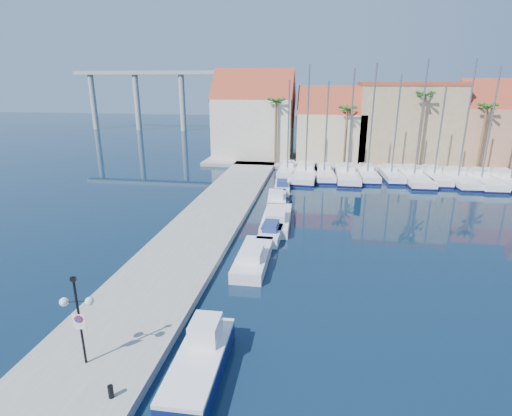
{
  "coord_description": "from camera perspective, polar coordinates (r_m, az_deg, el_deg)",
  "views": [
    {
      "loc": [
        0.55,
        -16.29,
        12.21
      ],
      "look_at": [
        -4.06,
        12.06,
        3.0
      ],
      "focal_mm": 28.0,
      "sensor_mm": 36.0,
      "label": 1
    }
  ],
  "objects": [
    {
      "name": "bollard",
      "position": [
        17.83,
        -20.04,
        -23.42
      ],
      "size": [
        0.22,
        0.22,
        0.54
      ],
      "primitive_type": "cylinder",
      "color": "black",
      "rests_on": "quay_west"
    },
    {
      "name": "sailboat_4",
      "position": [
        54.36,
        15.55,
        4.84
      ],
      "size": [
        2.71,
        8.69,
        14.2
      ],
      "rotation": [
        0.0,
        0.0,
        0.05
      ],
      "color": "white",
      "rests_on": "ground"
    },
    {
      "name": "fishing_boat",
      "position": [
        18.6,
        -7.96,
        -20.74
      ],
      "size": [
        2.04,
        5.85,
        2.04
      ],
      "rotation": [
        0.0,
        0.0,
        0.02
      ],
      "color": "#0E1656",
      "rests_on": "ground"
    },
    {
      "name": "motorboat_west_0",
      "position": [
        27.84,
        -0.44,
        -7.08
      ],
      "size": [
        2.08,
        6.45,
        1.4
      ],
      "rotation": [
        0.0,
        0.0,
        0.0
      ],
      "color": "white",
      "rests_on": "ground"
    },
    {
      "name": "quay_west",
      "position": [
        33.49,
        -7.99,
        -3.32
      ],
      "size": [
        6.0,
        77.0,
        0.5
      ],
      "primitive_type": "cube",
      "color": "gray",
      "rests_on": "ground"
    },
    {
      "name": "palm_0",
      "position": [
        58.74,
        2.91,
        14.71
      ],
      "size": [
        2.6,
        2.6,
        10.15
      ],
      "color": "brown",
      "rests_on": "shore_north"
    },
    {
      "name": "sailboat_6",
      "position": [
        54.91,
        21.48,
        4.33
      ],
      "size": [
        3.44,
        11.21,
        14.6
      ],
      "rotation": [
        0.0,
        0.0,
        0.05
      ],
      "color": "white",
      "rests_on": "ground"
    },
    {
      "name": "sailboat_2",
      "position": [
        53.61,
        9.64,
        5.02
      ],
      "size": [
        3.13,
        9.16,
        12.14
      ],
      "rotation": [
        0.0,
        0.0,
        0.08
      ],
      "color": "white",
      "rests_on": "ground"
    },
    {
      "name": "sailboat_7",
      "position": [
        56.02,
        23.93,
        4.26
      ],
      "size": [
        2.63,
        9.46,
        11.6
      ],
      "rotation": [
        0.0,
        0.0,
        0.01
      ],
      "color": "white",
      "rests_on": "ground"
    },
    {
      "name": "palm_1",
      "position": [
        58.53,
        12.94,
        13.36
      ],
      "size": [
        2.6,
        2.6,
        9.15
      ],
      "color": "brown",
      "rests_on": "shore_north"
    },
    {
      "name": "sailboat_1",
      "position": [
        53.39,
        7.15,
        5.07
      ],
      "size": [
        3.65,
        11.59,
        14.06
      ],
      "rotation": [
        0.0,
        0.0,
        -0.06
      ],
      "color": "white",
      "rests_on": "ground"
    },
    {
      "name": "palm_2",
      "position": [
        59.86,
        22.96,
        14.34
      ],
      "size": [
        2.6,
        2.6,
        11.15
      ],
      "color": "brown",
      "rests_on": "shore_north"
    },
    {
      "name": "building_2",
      "position": [
        65.75,
        20.53,
        11.5
      ],
      "size": [
        14.2,
        10.2,
        11.5
      ],
      "color": "#9D8660",
      "rests_on": "shore_north"
    },
    {
      "name": "viaduct",
      "position": [
        105.99,
        -13.27,
        16.28
      ],
      "size": [
        48.0,
        2.2,
        14.45
      ],
      "color": "#9E9E99",
      "rests_on": "ground"
    },
    {
      "name": "motorboat_west_1",
      "position": [
        32.56,
        2.23,
        -3.3
      ],
      "size": [
        1.81,
        5.2,
        1.4
      ],
      "rotation": [
        0.0,
        0.0,
        -0.03
      ],
      "color": "white",
      "rests_on": "ground"
    },
    {
      "name": "building_1",
      "position": [
        63.68,
        10.68,
        11.25
      ],
      "size": [
        10.3,
        8.0,
        11.0
      ],
      "color": "beige",
      "rests_on": "shore_north"
    },
    {
      "name": "motorboat_west_3",
      "position": [
        41.43,
        3.01,
        1.35
      ],
      "size": [
        2.34,
        5.86,
        1.4
      ],
      "rotation": [
        0.0,
        0.0,
        0.09
      ],
      "color": "white",
      "rests_on": "ground"
    },
    {
      "name": "sailboat_9",
      "position": [
        56.69,
        29.25,
        3.68
      ],
      "size": [
        3.23,
        10.48,
        13.89
      ],
      "rotation": [
        0.0,
        0.0,
        0.05
      ],
      "color": "white",
      "rests_on": "ground"
    },
    {
      "name": "sailboat_10",
      "position": [
        57.64,
        32.25,
        3.38
      ],
      "size": [
        4.02,
        11.86,
        13.88
      ],
      "rotation": [
        0.0,
        0.0,
        0.08
      ],
      "color": "white",
      "rests_on": "ground"
    },
    {
      "name": "shore_north",
      "position": [
        66.07,
        17.41,
        6.54
      ],
      "size": [
        54.0,
        16.0,
        0.5
      ],
      "primitive_type": "cube",
      "color": "gray",
      "rests_on": "ground"
    },
    {
      "name": "ground",
      "position": [
        20.37,
        6.18,
        -19.18
      ],
      "size": [
        260.0,
        260.0,
        0.0
      ],
      "primitive_type": "plane",
      "color": "#081B32",
      "rests_on": "ground"
    },
    {
      "name": "building_3",
      "position": [
        68.15,
        30.72,
        10.0
      ],
      "size": [
        10.3,
        8.0,
        12.0
      ],
      "color": "tan",
      "rests_on": "shore_north"
    },
    {
      "name": "sailboat_3",
      "position": [
        53.45,
        12.86,
        4.78
      ],
      "size": [
        2.94,
        10.7,
        13.62
      ],
      "rotation": [
        0.0,
        0.0,
        0.01
      ],
      "color": "white",
      "rests_on": "ground"
    },
    {
      "name": "sailboat_8",
      "position": [
        55.88,
        26.67,
        3.9
      ],
      "size": [
        3.45,
        10.08,
        14.62
      ],
      "rotation": [
        0.0,
        0.0,
        0.09
      ],
      "color": "white",
      "rests_on": "ground"
    },
    {
      "name": "motorboat_west_4",
      "position": [
        46.07,
        3.76,
        3.03
      ],
      "size": [
        2.09,
        5.41,
        1.4
      ],
      "rotation": [
        0.0,
        0.0,
        0.08
      ],
      "color": "white",
      "rests_on": "ground"
    },
    {
      "name": "motorboat_west_2",
      "position": [
        35.36,
        2.94,
        -1.57
      ],
      "size": [
        2.57,
        7.39,
        1.4
      ],
      "rotation": [
        0.0,
        0.0,
        0.03
      ],
      "color": "white",
      "rests_on": "ground"
    },
    {
      "name": "sailboat_0",
      "position": [
        54.7,
        4.56,
        5.49
      ],
      "size": [
        2.34,
        8.22,
        12.28
      ],
      "rotation": [
        0.0,
        0.0,
        -0.02
      ],
      "color": "white",
      "rests_on": "ground"
    },
    {
      "name": "palm_3",
      "position": [
        62.22,
        30.12,
        12.15
      ],
      "size": [
        2.6,
        2.6,
        9.65
      ],
      "color": "brown",
      "rests_on": "shore_north"
    },
    {
      "name": "building_0",
      "position": [
        64.41,
        -0.24,
        12.72
      ],
      "size": [
        12.3,
        9.0,
        13.5
      ],
      "color": "beige",
      "rests_on": "shore_north"
    },
    {
      "name": "sailboat_5",
      "position": [
        54.88,
        18.64,
        4.67
      ],
      "size": [
        2.66,
        8.27,
        12.91
      ],
      "rotation": [
        0.0,
        0.0,
        0.06
      ],
      "color": "white",
      "rests_on": "ground"
    },
    {
      "name": "lamp_post",
      "position": [
        18.56,
        -24.13,
        -12.88
      ],
      "size": [
        1.39,
        0.59,
        4.16
      ],
      "rotation": [
        0.0,
        0.0,
        0.2
      ],
      "color": "black",
      "rests_on": "quay_west"
    }
  ]
}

